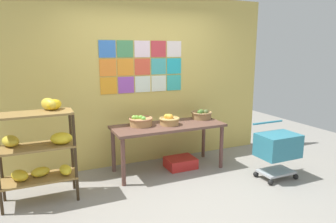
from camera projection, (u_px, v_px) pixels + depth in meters
The scene contains 9 objects.
ground at pixel (189, 201), 3.76m from camera, with size 9.05×9.05×0.00m, color gray.
back_wall_with_art at pixel (144, 81), 4.88m from camera, with size 4.42×0.07×2.69m.
banana_shelf_unit at pixel (42, 144), 3.66m from camera, with size 0.87×0.46×1.27m.
display_table at pixel (168, 130), 4.62m from camera, with size 1.71×0.67×0.72m.
fruit_basket_back_right at pixel (141, 121), 4.53m from camera, with size 0.36×0.36×0.17m.
fruit_basket_right at pixel (202, 114), 5.00m from camera, with size 0.34×0.34×0.17m.
fruit_basket_centre at pixel (169, 120), 4.60m from camera, with size 0.31×0.31×0.16m.
produce_crate_under_table at pixel (180, 163), 4.81m from camera, with size 0.46×0.36×0.16m, color red.
shopping_cart at pixel (278, 147), 4.34m from camera, with size 0.57×0.45×0.80m.
Camera 1 is at (-1.66, -3.05, 1.84)m, focal length 32.31 mm.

